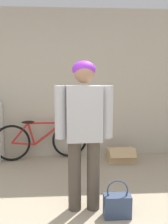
# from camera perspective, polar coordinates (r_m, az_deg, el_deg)

# --- Properties ---
(wall_back) EXTENTS (8.00, 0.07, 2.60)m
(wall_back) POSITION_cam_1_polar(r_m,az_deg,el_deg) (4.69, -4.73, 6.03)
(wall_back) COLOR #B7AD99
(wall_back) RESTS_ON ground_plane
(person) EXTENTS (0.61, 0.25, 1.62)m
(person) POSITION_cam_1_polar(r_m,az_deg,el_deg) (2.78, -0.00, -2.54)
(person) COLOR #4C4238
(person) RESTS_ON ground_plane
(bicycle) EXTENTS (1.62, 0.46, 0.70)m
(bicycle) POSITION_cam_1_polar(r_m,az_deg,el_deg) (4.66, -9.27, -6.00)
(bicycle) COLOR black
(bicycle) RESTS_ON ground_plane
(handbag) EXTENTS (0.28, 0.15, 0.40)m
(handbag) POSITION_cam_1_polar(r_m,az_deg,el_deg) (2.92, 7.24, -19.40)
(handbag) COLOR #334260
(handbag) RESTS_ON ground_plane
(cardboard_box) EXTENTS (0.46, 0.39, 0.26)m
(cardboard_box) POSITION_cam_1_polar(r_m,az_deg,el_deg) (4.60, 8.06, -9.28)
(cardboard_box) COLOR tan
(cardboard_box) RESTS_ON ground_plane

